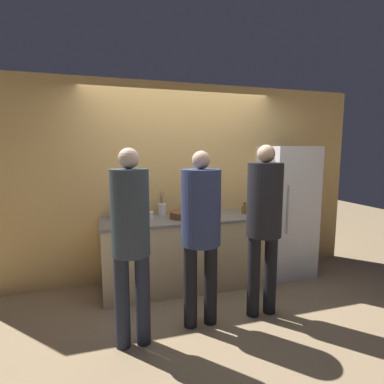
{
  "coord_description": "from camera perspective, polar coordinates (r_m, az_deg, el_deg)",
  "views": [
    {
      "loc": [
        -0.98,
        -3.18,
        1.72
      ],
      "look_at": [
        0.0,
        0.16,
        1.24
      ],
      "focal_mm": 28.0,
      "sensor_mm": 36.0,
      "label": 1
    }
  ],
  "objects": [
    {
      "name": "ground_plane",
      "position": [
        3.74,
        0.72,
        -19.58
      ],
      "size": [
        14.0,
        14.0,
        0.0
      ],
      "primitive_type": "plane",
      "color": "#9E8460"
    },
    {
      "name": "wall_back",
      "position": [
        4.05,
        -2.3,
        1.82
      ],
      "size": [
        5.2,
        0.06,
        2.6
      ],
      "color": "#E0B266",
      "rests_on": "ground_plane"
    },
    {
      "name": "counter",
      "position": [
        3.91,
        -0.99,
        -11.19
      ],
      "size": [
        2.12,
        0.71,
        0.89
      ],
      "color": "beige",
      "rests_on": "ground_plane"
    },
    {
      "name": "refrigerator",
      "position": [
        4.39,
        17.41,
        -3.45
      ],
      "size": [
        0.66,
        0.66,
        1.78
      ],
      "color": "white",
      "rests_on": "ground_plane"
    },
    {
      "name": "person_left",
      "position": [
        2.62,
        -11.59,
        -7.68
      ],
      "size": [
        0.32,
        0.32,
        1.75
      ],
      "color": "#232838",
      "rests_on": "ground_plane"
    },
    {
      "name": "person_center",
      "position": [
        2.87,
        1.7,
        -5.72
      ],
      "size": [
        0.38,
        0.38,
        1.72
      ],
      "color": "black",
      "rests_on": "ground_plane"
    },
    {
      "name": "person_right",
      "position": [
        3.15,
        13.56,
        -4.31
      ],
      "size": [
        0.36,
        0.36,
        1.78
      ],
      "color": "black",
      "rests_on": "ground_plane"
    },
    {
      "name": "fruit_bowl",
      "position": [
        3.74,
        -1.68,
        -4.31
      ],
      "size": [
        0.34,
        0.34,
        0.12
      ],
      "color": "brown",
      "rests_on": "counter"
    },
    {
      "name": "utensil_crock",
      "position": [
        3.92,
        -5.77,
        -3.21
      ],
      "size": [
        0.11,
        0.11,
        0.31
      ],
      "color": "silver",
      "rests_on": "counter"
    },
    {
      "name": "bottle_dark",
      "position": [
        3.84,
        -14.86,
        -3.93
      ],
      "size": [
        0.05,
        0.05,
        0.16
      ],
      "color": "#333338",
      "rests_on": "counter"
    },
    {
      "name": "bottle_amber",
      "position": [
        4.06,
        9.99,
        -3.25
      ],
      "size": [
        0.08,
        0.08,
        0.14
      ],
      "color": "brown",
      "rests_on": "counter"
    },
    {
      "name": "cup_white",
      "position": [
        3.66,
        -7.98,
        -4.52
      ],
      "size": [
        0.08,
        0.08,
        0.1
      ],
      "color": "white",
      "rests_on": "counter"
    }
  ]
}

